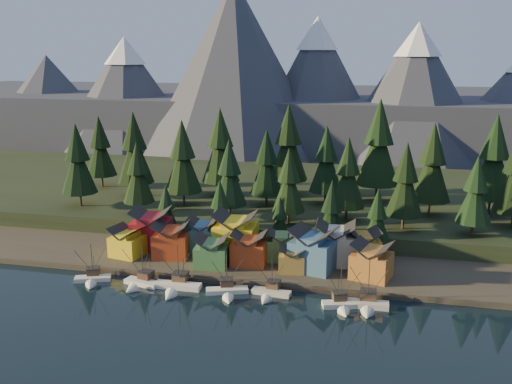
% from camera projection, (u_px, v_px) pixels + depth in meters
% --- Properties ---
extents(ground, '(500.00, 500.00, 0.00)m').
position_uv_depth(ground, '(222.00, 313.00, 121.41)').
color(ground, black).
rests_on(ground, ground).
extents(shore_strip, '(400.00, 50.00, 1.50)m').
position_uv_depth(shore_strip, '(262.00, 248.00, 159.08)').
color(shore_strip, '#393229').
rests_on(shore_strip, ground).
extents(hillside, '(420.00, 100.00, 6.00)m').
position_uv_depth(hillside, '(291.00, 197.00, 205.85)').
color(hillside, black).
rests_on(hillside, ground).
extents(dock, '(80.00, 4.00, 1.00)m').
position_uv_depth(dock, '(241.00, 281.00, 136.91)').
color(dock, '#40392E').
rests_on(dock, ground).
extents(mountain_ridge, '(560.00, 190.00, 90.00)m').
position_uv_depth(mountain_ridge, '(321.00, 103.00, 318.16)').
color(mountain_ridge, '#494E5E').
rests_on(mountain_ridge, ground).
extents(boat_0, '(9.15, 9.60, 10.30)m').
position_uv_depth(boat_0, '(92.00, 274.00, 137.09)').
color(boat_0, silver).
rests_on(boat_0, ground).
extents(boat_1, '(9.36, 9.86, 10.83)m').
position_uv_depth(boat_1, '(139.00, 278.00, 134.67)').
color(boat_1, white).
rests_on(boat_1, ground).
extents(boat_2, '(11.35, 12.34, 11.69)m').
position_uv_depth(boat_2, '(176.00, 282.00, 132.42)').
color(boat_2, white).
rests_on(boat_2, ground).
extents(boat_3, '(10.31, 10.70, 10.26)m').
position_uv_depth(boat_3, '(227.00, 287.00, 130.04)').
color(boat_3, silver).
rests_on(boat_3, ground).
extents(boat_4, '(9.47, 10.15, 9.95)m').
position_uv_depth(boat_4, '(270.00, 289.00, 129.23)').
color(boat_4, beige).
rests_on(boat_4, ground).
extents(boat_5, '(8.71, 9.25, 10.55)m').
position_uv_depth(boat_5, '(342.00, 299.00, 122.95)').
color(boat_5, silver).
rests_on(boat_5, ground).
extents(boat_6, '(9.32, 10.14, 11.80)m').
position_uv_depth(boat_6, '(368.00, 299.00, 122.71)').
color(boat_6, beige).
rests_on(boat_6, ground).
extents(house_front_0, '(9.25, 8.91, 7.92)m').
position_uv_depth(house_front_0, '(127.00, 241.00, 149.97)').
color(house_front_0, gold).
rests_on(house_front_0, shore_strip).
extents(house_front_1, '(10.10, 9.79, 9.27)m').
position_uv_depth(house_front_1, '(171.00, 239.00, 149.40)').
color(house_front_1, '#A43519').
rests_on(house_front_1, shore_strip).
extents(house_front_2, '(8.77, 8.83, 7.87)m').
position_uv_depth(house_front_2, '(212.00, 250.00, 142.98)').
color(house_front_2, '#407642').
rests_on(house_front_2, shore_strip).
extents(house_front_3, '(8.73, 8.34, 8.66)m').
position_uv_depth(house_front_3, '(249.00, 247.00, 143.99)').
color(house_front_3, '#A53B19').
rests_on(house_front_3, shore_strip).
extents(house_front_4, '(7.17, 7.59, 6.45)m').
position_uv_depth(house_front_4, '(292.00, 258.00, 140.00)').
color(house_front_4, olive).
rests_on(house_front_4, shore_strip).
extents(house_front_5, '(12.23, 11.56, 10.76)m').
position_uv_depth(house_front_5, '(313.00, 248.00, 140.01)').
color(house_front_5, '#375E83').
rests_on(house_front_5, shore_strip).
extents(house_front_6, '(10.74, 10.39, 8.87)m').
position_uv_depth(house_front_6, '(372.00, 259.00, 135.18)').
color(house_front_6, '#A4652A').
rests_on(house_front_6, shore_strip).
extents(house_back_0, '(11.49, 11.16, 11.03)m').
position_uv_depth(house_back_0, '(151.00, 228.00, 155.80)').
color(house_back_0, maroon).
rests_on(house_back_0, shore_strip).
extents(house_back_1, '(8.83, 8.92, 9.07)m').
position_uv_depth(house_back_1, '(203.00, 234.00, 154.03)').
color(house_back_1, '#3C648E').
rests_on(house_back_1, shore_strip).
extents(house_back_2, '(11.02, 10.15, 11.49)m').
position_uv_depth(house_back_2, '(236.00, 232.00, 150.97)').
color(house_back_2, yellow).
rests_on(house_back_2, shore_strip).
extents(house_back_3, '(9.11, 8.37, 8.22)m').
position_uv_depth(house_back_3, '(281.00, 243.00, 147.47)').
color(house_back_3, '#568246').
rests_on(house_back_3, shore_strip).
extents(house_back_4, '(10.11, 9.73, 10.61)m').
position_uv_depth(house_back_4, '(335.00, 242.00, 144.76)').
color(house_back_4, beige).
rests_on(house_back_4, shore_strip).
extents(house_back_5, '(9.62, 9.69, 8.85)m').
position_uv_depth(house_back_5, '(363.00, 245.00, 145.29)').
color(house_back_5, '#AD842C').
rests_on(house_back_5, shore_strip).
extents(tree_hill_0, '(11.43, 11.43, 26.62)m').
position_uv_depth(tree_hill_0, '(78.00, 161.00, 179.09)').
color(tree_hill_0, '#332319').
rests_on(tree_hill_0, hillside).
extents(tree_hill_1, '(12.42, 12.42, 28.93)m').
position_uv_depth(tree_hill_1, '(135.00, 150.00, 191.33)').
color(tree_hill_1, '#332319').
rests_on(tree_hill_1, hillside).
extents(tree_hill_2, '(9.55, 9.55, 22.24)m').
position_uv_depth(tree_hill_2, '(138.00, 175.00, 171.12)').
color(tree_hill_2, '#332319').
rests_on(tree_hill_2, hillside).
extents(tree_hill_3, '(11.89, 11.89, 27.70)m').
position_uv_depth(tree_hill_3, '(183.00, 159.00, 179.59)').
color(tree_hill_3, '#332319').
rests_on(tree_hill_3, hillside).
extents(tree_hill_4, '(12.96, 12.96, 30.18)m').
position_uv_depth(tree_hill_4, '(220.00, 148.00, 191.73)').
color(tree_hill_4, '#332319').
rests_on(tree_hill_4, hillside).
extents(tree_hill_5, '(10.20, 10.20, 23.75)m').
position_uv_depth(tree_hill_5, '(229.00, 175.00, 166.76)').
color(tree_hill_5, '#332319').
rests_on(tree_hill_5, hillside).
extents(tree_hill_6, '(10.65, 10.65, 24.82)m').
position_uv_depth(tree_hill_6, '(267.00, 164.00, 179.08)').
color(tree_hill_6, '#332319').
rests_on(tree_hill_6, hillside).
extents(tree_hill_7, '(9.50, 9.50, 22.14)m').
position_uv_depth(tree_hill_7, '(289.00, 182.00, 161.18)').
color(tree_hill_7, '#332319').
rests_on(tree_hill_7, hillside).
extents(tree_hill_8, '(11.02, 11.02, 25.68)m').
position_uv_depth(tree_hill_8, '(326.00, 161.00, 181.69)').
color(tree_hill_8, '#332319').
rests_on(tree_hill_8, hillside).
extents(tree_hill_9, '(10.63, 10.63, 24.75)m').
position_uv_depth(tree_hill_9, '(348.00, 175.00, 164.00)').
color(tree_hill_9, '#332319').
rests_on(tree_hill_9, hillside).
extents(tree_hill_10, '(14.53, 14.53, 33.85)m').
position_uv_depth(tree_hill_10, '(379.00, 145.00, 184.72)').
color(tree_hill_10, '#332319').
rests_on(tree_hill_10, hillside).
extents(tree_hill_11, '(10.53, 10.53, 24.53)m').
position_uv_depth(tree_hill_11, '(405.00, 182.00, 155.83)').
color(tree_hill_11, '#332319').
rests_on(tree_hill_11, hillside).
extents(tree_hill_12, '(12.09, 12.09, 28.16)m').
position_uv_depth(tree_hill_12, '(432.00, 165.00, 168.76)').
color(tree_hill_12, '#332319').
rests_on(tree_hill_12, hillside).
extents(tree_hill_13, '(9.47, 9.47, 22.05)m').
position_uv_depth(tree_hill_13, '(476.00, 192.00, 150.37)').
color(tree_hill_13, '#332319').
rests_on(tree_hill_13, hillside).
extents(tree_hill_14, '(13.09, 13.09, 30.50)m').
position_uv_depth(tree_hill_14, '(494.00, 160.00, 170.23)').
color(tree_hill_14, '#332319').
rests_on(tree_hill_14, hillside).
extents(tree_hill_15, '(13.46, 13.46, 31.35)m').
position_uv_depth(tree_hill_15, '(288.00, 145.00, 193.44)').
color(tree_hill_15, '#332319').
rests_on(tree_hill_15, hillside).
extents(tree_hill_16, '(11.16, 11.16, 25.99)m').
position_uv_depth(tree_hill_16, '(100.00, 148.00, 205.08)').
color(tree_hill_16, '#332319').
rests_on(tree_hill_16, hillside).
extents(tree_shore_0, '(6.89, 6.89, 16.06)m').
position_uv_depth(tree_shore_0, '(166.00, 209.00, 162.85)').
color(tree_shore_0, '#332319').
rests_on(tree_shore_0, shore_strip).
extents(tree_shore_1, '(7.86, 7.86, 18.32)m').
position_uv_depth(tree_shore_1, '(220.00, 208.00, 159.09)').
color(tree_shore_1, '#332319').
rests_on(tree_shore_1, shore_strip).
extents(tree_shore_2, '(6.24, 6.24, 14.54)m').
position_uv_depth(tree_shore_2, '(280.00, 219.00, 155.91)').
color(tree_shore_2, '#332319').
rests_on(tree_shore_2, shore_strip).
extents(tree_shore_3, '(8.51, 8.51, 19.82)m').
position_uv_depth(tree_shore_3, '(331.00, 212.00, 152.18)').
color(tree_shore_3, '#332319').
rests_on(tree_shore_3, shore_strip).
extents(tree_shore_4, '(7.77, 7.77, 18.10)m').
position_uv_depth(tree_shore_4, '(377.00, 219.00, 149.81)').
color(tree_shore_4, '#332319').
rests_on(tree_shore_4, shore_strip).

